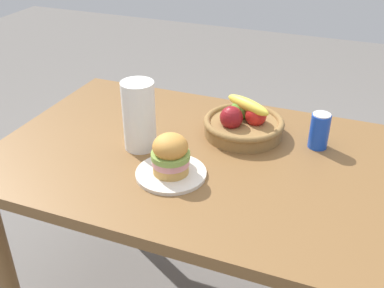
{
  "coord_description": "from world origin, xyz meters",
  "views": [
    {
      "loc": [
        0.45,
        -1.24,
        1.56
      ],
      "look_at": [
        -0.02,
        -0.05,
        0.81
      ],
      "focal_mm": 42.82,
      "sensor_mm": 36.0,
      "label": 1
    }
  ],
  "objects_px": {
    "sandwich": "(171,154)",
    "soda_can": "(319,131)",
    "plate": "(171,173)",
    "paper_towel_roll": "(139,116)",
    "fruit_basket": "(244,123)"
  },
  "relations": [
    {
      "from": "sandwich",
      "to": "soda_can",
      "type": "height_order",
      "value": "sandwich"
    },
    {
      "from": "sandwich",
      "to": "paper_towel_roll",
      "type": "relative_size",
      "value": 0.55
    },
    {
      "from": "sandwich",
      "to": "soda_can",
      "type": "bearing_deg",
      "value": 40.87
    },
    {
      "from": "fruit_basket",
      "to": "paper_towel_roll",
      "type": "xyz_separation_m",
      "value": [
        -0.3,
        -0.22,
        0.07
      ]
    },
    {
      "from": "sandwich",
      "to": "paper_towel_roll",
      "type": "height_order",
      "value": "paper_towel_roll"
    },
    {
      "from": "plate",
      "to": "sandwich",
      "type": "xyz_separation_m",
      "value": [
        -0.0,
        0.0,
        0.07
      ]
    },
    {
      "from": "plate",
      "to": "soda_can",
      "type": "height_order",
      "value": "soda_can"
    },
    {
      "from": "plate",
      "to": "paper_towel_roll",
      "type": "xyz_separation_m",
      "value": [
        -0.17,
        0.12,
        0.11
      ]
    },
    {
      "from": "soda_can",
      "to": "plate",
      "type": "bearing_deg",
      "value": -139.13
    },
    {
      "from": "soda_can",
      "to": "paper_towel_roll",
      "type": "relative_size",
      "value": 0.53
    },
    {
      "from": "plate",
      "to": "sandwich",
      "type": "relative_size",
      "value": 1.7
    },
    {
      "from": "plate",
      "to": "soda_can",
      "type": "distance_m",
      "value": 0.53
    },
    {
      "from": "sandwich",
      "to": "fruit_basket",
      "type": "bearing_deg",
      "value": 68.17
    },
    {
      "from": "fruit_basket",
      "to": "paper_towel_roll",
      "type": "relative_size",
      "value": 1.21
    },
    {
      "from": "soda_can",
      "to": "paper_towel_roll",
      "type": "xyz_separation_m",
      "value": [
        -0.57,
        -0.22,
        0.06
      ]
    }
  ]
}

